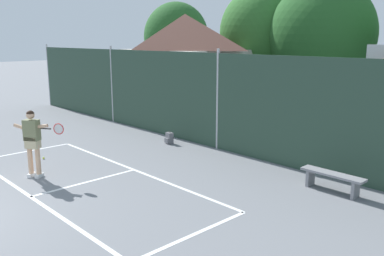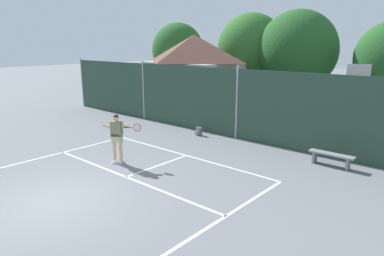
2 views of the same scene
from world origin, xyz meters
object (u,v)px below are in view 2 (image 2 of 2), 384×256
at_px(tennis_ball, 114,149).
at_px(courtside_bench, 331,157).
at_px(tennis_player, 117,134).
at_px(backpack_grey, 199,131).
at_px(basketball_hoop, 356,95).

height_order(tennis_ball, courtside_bench, courtside_bench).
distance_m(tennis_player, tennis_ball, 2.06).
bearing_deg(tennis_ball, backpack_grey, 73.68).
bearing_deg(courtside_bench, backpack_grey, 178.56).
bearing_deg(basketball_hoop, tennis_player, -128.52).
relative_size(basketball_hoop, tennis_ball, 53.79).
bearing_deg(courtside_bench, tennis_player, -141.39).
distance_m(basketball_hoop, tennis_ball, 10.27).
bearing_deg(backpack_grey, tennis_ball, -106.32).
xyz_separation_m(backpack_grey, courtside_bench, (6.42, -0.16, 0.17)).
distance_m(tennis_ball, courtside_bench, 8.62).
bearing_deg(courtside_bench, basketball_hoop, 92.68).
relative_size(tennis_player, tennis_ball, 28.10).
bearing_deg(tennis_player, tennis_ball, 149.67).
xyz_separation_m(basketball_hoop, backpack_grey, (-6.29, -2.48, -2.12)).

